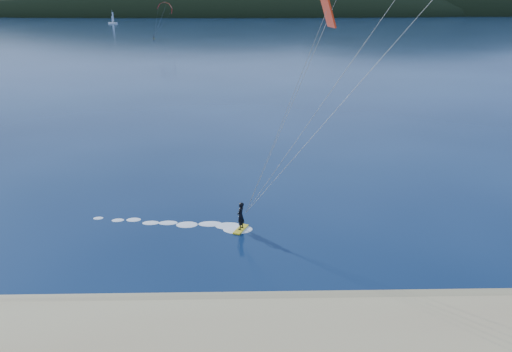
{
  "coord_description": "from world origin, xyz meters",
  "views": [
    {
      "loc": [
        0.72,
        -15.54,
        14.2
      ],
      "look_at": [
        1.3,
        10.0,
        5.0
      ],
      "focal_mm": 33.29,
      "sensor_mm": 36.0,
      "label": 1
    }
  ],
  "objects": [
    {
      "name": "sailboat",
      "position": [
        -108.16,
        398.45,
        0.78
      ],
      "size": [
        7.61,
        4.77,
        10.63
      ],
      "color": "white",
      "rests_on": "ground"
    },
    {
      "name": "kitesurfer_far",
      "position": [
        -33.69,
        201.17,
        12.16
      ],
      "size": [
        10.76,
        8.19,
        15.37
      ],
      "color": "yellow",
      "rests_on": "ground"
    },
    {
      "name": "wet_sand",
      "position": [
        0.0,
        4.5,
        0.05
      ],
      "size": [
        220.0,
        2.5,
        0.1
      ],
      "color": "#927C55",
      "rests_on": "ground"
    },
    {
      "name": "headland",
      "position": [
        0.63,
        745.28,
        0.0
      ],
      "size": [
        1200.0,
        310.0,
        140.0
      ],
      "color": "black",
      "rests_on": "ground"
    }
  ]
}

